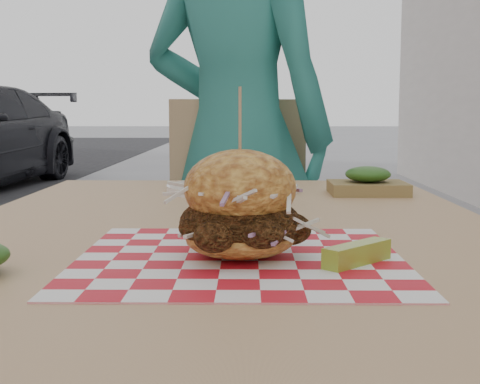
# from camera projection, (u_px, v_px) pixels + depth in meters

# --- Properties ---
(diner) EXTENTS (0.71, 0.60, 1.67)m
(diner) POSITION_uv_depth(u_px,v_px,m) (236.00, 138.00, 2.03)
(diner) COLOR #29776C
(diner) RESTS_ON ground
(patio_table) EXTENTS (0.80, 1.20, 0.75)m
(patio_table) POSITION_uv_depth(u_px,v_px,m) (227.00, 274.00, 1.00)
(patio_table) COLOR tan
(patio_table) RESTS_ON ground
(patio_chair) EXTENTS (0.46, 0.47, 0.95)m
(patio_chair) POSITION_uv_depth(u_px,v_px,m) (234.00, 233.00, 1.99)
(patio_chair) COLOR tan
(patio_chair) RESTS_ON ground
(paper_liner) EXTENTS (0.36, 0.36, 0.00)m
(paper_liner) POSITION_uv_depth(u_px,v_px,m) (240.00, 258.00, 0.75)
(paper_liner) COLOR red
(paper_liner) RESTS_ON patio_table
(sandwich) EXTENTS (0.17, 0.17, 0.19)m
(sandwich) POSITION_uv_depth(u_px,v_px,m) (240.00, 211.00, 0.74)
(sandwich) COLOR gold
(sandwich) RESTS_ON paper_liner
(pickle_spear) EXTENTS (0.08, 0.08, 0.02)m
(pickle_spear) POSITION_uv_depth(u_px,v_px,m) (357.00, 254.00, 0.71)
(pickle_spear) COLOR olive
(pickle_spear) RESTS_ON paper_liner
(place_setting) EXTENTS (0.27, 0.27, 0.02)m
(place_setting) POSITION_uv_depth(u_px,v_px,m) (233.00, 188.00, 1.37)
(place_setting) COLOR white
(place_setting) RESTS_ON patio_table
(kraft_tray) EXTENTS (0.15, 0.12, 0.06)m
(kraft_tray) POSITION_uv_depth(u_px,v_px,m) (368.00, 183.00, 1.32)
(kraft_tray) COLOR olive
(kraft_tray) RESTS_ON patio_table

